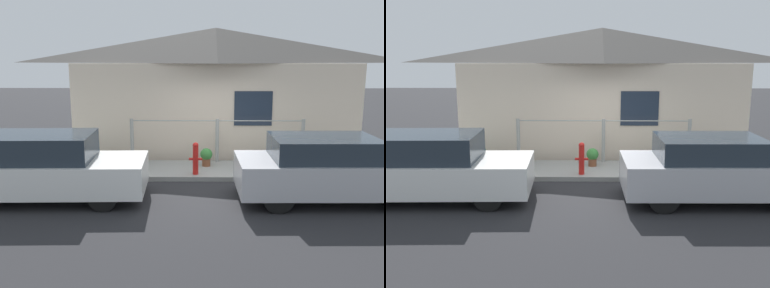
# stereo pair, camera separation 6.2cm
# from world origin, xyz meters

# --- Properties ---
(ground_plane) EXTENTS (60.00, 60.00, 0.00)m
(ground_plane) POSITION_xyz_m (0.00, 0.00, 0.00)
(ground_plane) COLOR #262628
(sidewalk) EXTENTS (24.00, 1.72, 0.12)m
(sidewalk) POSITION_xyz_m (0.00, 0.86, 0.06)
(sidewalk) COLOR gray
(sidewalk) RESTS_ON ground_plane
(house) EXTENTS (8.90, 2.23, 3.91)m
(house) POSITION_xyz_m (0.00, 3.11, 3.14)
(house) COLOR beige
(house) RESTS_ON ground_plane
(fence) EXTENTS (4.90, 0.10, 1.23)m
(fence) POSITION_xyz_m (0.00, 1.57, 0.79)
(fence) COLOR #999993
(fence) RESTS_ON sidewalk
(car_left) EXTENTS (4.27, 1.81, 1.46)m
(car_left) POSITION_xyz_m (-3.84, -1.35, 0.72)
(car_left) COLOR white
(car_left) RESTS_ON ground_plane
(car_right) EXTENTS (3.99, 1.73, 1.41)m
(car_right) POSITION_xyz_m (2.24, -1.35, 0.71)
(car_right) COLOR #B7B7BC
(car_right) RESTS_ON ground_plane
(fire_hydrant) EXTENTS (0.34, 0.15, 0.83)m
(fire_hydrant) POSITION_xyz_m (-0.60, 0.27, 0.55)
(fire_hydrant) COLOR red
(fire_hydrant) RESTS_ON sidewalk
(potted_plant_near_hydrant) EXTENTS (0.33, 0.33, 0.49)m
(potted_plant_near_hydrant) POSITION_xyz_m (-0.31, 1.09, 0.40)
(potted_plant_near_hydrant) COLOR brown
(potted_plant_near_hydrant) RESTS_ON sidewalk
(potted_plant_by_fence) EXTENTS (0.49, 0.49, 0.62)m
(potted_plant_by_fence) POSITION_xyz_m (-3.46, 1.09, 0.47)
(potted_plant_by_fence) COLOR brown
(potted_plant_by_fence) RESTS_ON sidewalk
(potted_plant_corner) EXTENTS (0.43, 0.43, 0.57)m
(potted_plant_corner) POSITION_xyz_m (1.52, 1.14, 0.43)
(potted_plant_corner) COLOR slate
(potted_plant_corner) RESTS_ON sidewalk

